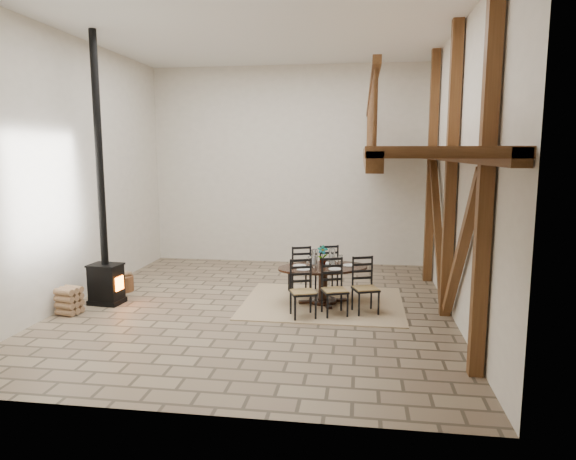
# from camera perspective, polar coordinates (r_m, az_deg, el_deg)

# --- Properties ---
(ground) EXTENTS (8.00, 8.00, 0.00)m
(ground) POSITION_cam_1_polar(r_m,az_deg,el_deg) (9.68, -3.42, -8.49)
(ground) COLOR #8D795E
(ground) RESTS_ON ground
(room_shell) EXTENTS (7.02, 8.02, 5.01)m
(room_shell) POSITION_cam_1_polar(r_m,az_deg,el_deg) (9.09, 3.88, 9.66)
(room_shell) COLOR silver
(room_shell) RESTS_ON ground
(rug) EXTENTS (3.00, 2.50, 0.02)m
(rug) POSITION_cam_1_polar(r_m,az_deg,el_deg) (9.90, 3.89, -8.06)
(rug) COLOR tan
(rug) RESTS_ON ground
(dining_table) EXTENTS (2.05, 2.24, 1.11)m
(dining_table) POSITION_cam_1_polar(r_m,az_deg,el_deg) (9.70, 4.08, -6.04)
(dining_table) COLOR black
(dining_table) RESTS_ON ground
(wood_stove) EXTENTS (0.63, 0.51, 5.00)m
(wood_stove) POSITION_cam_1_polar(r_m,az_deg,el_deg) (10.19, -19.76, -1.49)
(wood_stove) COLOR black
(wood_stove) RESTS_ON ground
(log_basket) EXTENTS (0.48, 0.48, 0.40)m
(log_basket) POSITION_cam_1_polar(r_m,az_deg,el_deg) (11.21, -17.98, -5.61)
(log_basket) COLOR brown
(log_basket) RESTS_ON ground
(log_stack) EXTENTS (0.42, 0.43, 0.49)m
(log_stack) POSITION_cam_1_polar(r_m,az_deg,el_deg) (9.96, -23.13, -7.24)
(log_stack) COLOR tan
(log_stack) RESTS_ON ground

